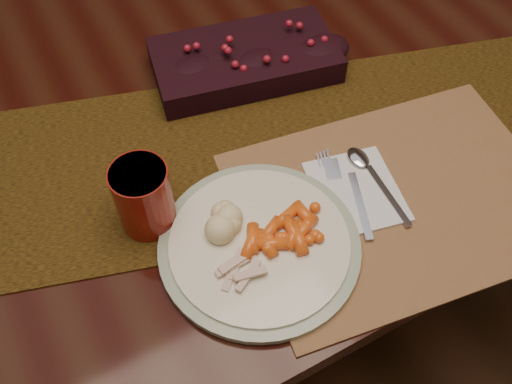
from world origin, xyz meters
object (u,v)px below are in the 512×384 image
centerpiece (245,57)px  red_cup (144,197)px  dinner_plate (259,245)px  baby_carrots (287,243)px  placemat_main (397,199)px  napkin (356,191)px  dining_table (206,223)px  mashed_potatoes (230,215)px  turkey_shreds (236,273)px

centerpiece → red_cup: red_cup is taller
dinner_plate → baby_carrots: size_ratio=2.47×
baby_carrots → red_cup: bearing=135.9°
placemat_main → napkin: size_ratio=3.25×
placemat_main → napkin: (-0.05, 0.04, 0.00)m
placemat_main → dinner_plate: size_ratio=1.65×
dining_table → dinner_plate: size_ratio=5.96×
mashed_potatoes → placemat_main: bearing=-16.5°
dining_table → napkin: (0.16, -0.29, 0.38)m
mashed_potatoes → turkey_shreds: mashed_potatoes is taller
dining_table → turkey_shreds: (-0.08, -0.34, 0.40)m
turkey_shreds → napkin: bearing=11.3°
red_cup → centerpiece: bearing=38.4°
dining_table → napkin: 0.51m
centerpiece → red_cup: (-0.29, -0.23, 0.03)m
centerpiece → placemat_main: size_ratio=0.67×
dining_table → dinner_plate: bearing=-95.1°
dinner_plate → napkin: bearing=5.1°
centerpiece → placemat_main: centerpiece is taller
placemat_main → dinner_plate: dinner_plate is taller
centerpiece → dinner_plate: (-0.16, -0.35, -0.02)m
centerpiece → napkin: bearing=-85.9°
centerpiece → dinner_plate: size_ratio=1.11×
dinner_plate → baby_carrots: baby_carrots is taller
dining_table → placemat_main: size_ratio=3.60×
turkey_shreds → red_cup: 0.18m
centerpiece → baby_carrots: centerpiece is taller
dinner_plate → turkey_shreds: 0.07m
napkin → red_cup: size_ratio=1.32×
placemat_main → centerpiece: bearing=109.6°
red_cup → napkin: bearing=-19.4°
baby_carrots → dinner_plate: bearing=140.3°
dining_table → mashed_potatoes: (-0.05, -0.26, 0.42)m
mashed_potatoes → red_cup: 0.13m
turkey_shreds → dinner_plate: bearing=29.6°
dinner_plate → baby_carrots: bearing=-39.7°
dining_table → turkey_shreds: 0.53m
placemat_main → mashed_potatoes: size_ratio=6.48×
dining_table → red_cup: 0.50m
placemat_main → dinner_plate: (-0.24, 0.02, 0.01)m
placemat_main → baby_carrots: (-0.21, -0.00, 0.03)m
mashed_potatoes → centerpiece: bearing=58.7°
turkey_shreds → napkin: turkey_shreds is taller
turkey_shreds → red_cup: (-0.07, 0.16, 0.04)m
red_cup → placemat_main: bearing=-22.5°
napkin → turkey_shreds: bearing=-156.6°
dining_table → dinner_plate: (-0.03, -0.31, 0.39)m
centerpiece → napkin: (0.02, -0.34, -0.03)m
mashed_potatoes → red_cup: (-0.10, 0.07, 0.02)m
centerpiece → mashed_potatoes: (-0.18, -0.30, 0.00)m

